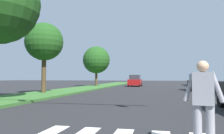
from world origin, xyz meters
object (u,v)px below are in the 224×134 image
at_px(sedan_midblock, 198,83).
at_px(tree_far, 44,42).
at_px(tree_distant, 96,60).
at_px(pedestrian_performer, 203,101).
at_px(sedan_distant, 135,81).

bearing_deg(sedan_midblock, tree_far, -148.55).
height_order(tree_distant, pedestrian_performer, tree_distant).
bearing_deg(pedestrian_performer, sedan_distant, 98.69).
distance_m(tree_distant, pedestrian_performer, 28.73).
bearing_deg(tree_far, tree_distant, 90.20).
bearing_deg(pedestrian_performer, tree_distant, 110.56).
height_order(tree_far, sedan_midblock, tree_far).
xyz_separation_m(tree_distant, sedan_midblock, (13.23, -7.11, -3.19)).
height_order(tree_far, tree_distant, tree_distant).
bearing_deg(sedan_distant, sedan_midblock, -51.32).
bearing_deg(tree_distant, sedan_midblock, -28.26).
bearing_deg(tree_distant, tree_far, -89.80).
relative_size(sedan_midblock, sedan_distant, 1.04).
relative_size(pedestrian_performer, sedan_midblock, 0.39).
bearing_deg(sedan_midblock, pedestrian_performer, -99.24).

